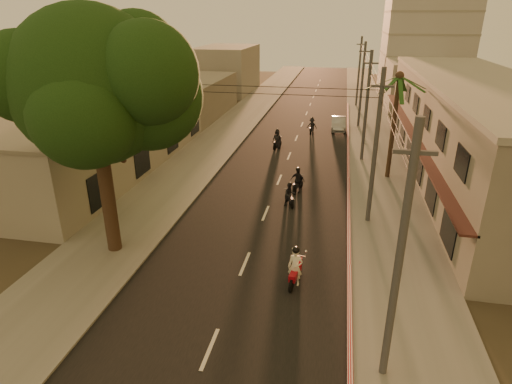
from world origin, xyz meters
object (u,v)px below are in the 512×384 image
palm_tree (399,82)px  parked_car (338,124)px  scooter_red (295,268)px  scooter_far_a (277,140)px  broadleaf_tree (102,87)px  scooter_far_b (312,126)px  scooter_mid_a (290,195)px  scooter_mid_b (298,181)px

palm_tree → parked_car: (-3.95, 14.25, -6.46)m
scooter_red → scooter_far_a: 21.70m
broadleaf_tree → scooter_far_a: 21.99m
scooter_red → scooter_far_b: 27.43m
scooter_far_a → scooter_red: bearing=-65.7°
scooter_mid_a → scooter_far_b: bearing=65.4°
broadleaf_tree → scooter_far_b: 28.28m
scooter_mid_a → scooter_mid_b: 2.45m
scooter_far_a → parked_car: (5.44, 8.15, -0.15)m
scooter_mid_a → scooter_mid_b: size_ratio=0.89×
scooter_red → scooter_mid_b: size_ratio=1.10×
scooter_red → scooter_far_b: (-1.28, 27.40, -0.07)m
broadleaf_tree → scooter_red: size_ratio=6.07×
scooter_red → scooter_mid_b: (-1.07, 11.18, -0.04)m
palm_tree → parked_car: bearing=105.5°
broadleaf_tree → scooter_mid_a: 13.30m
broadleaf_tree → palm_tree: bearing=43.5°
scooter_mid_b → scooter_far_b: bearing=105.8°
broadleaf_tree → scooter_red: (9.25, -1.37, -7.61)m
palm_tree → scooter_far_a: bearing=147.0°
broadleaf_tree → scooter_mid_a: size_ratio=7.46×
scooter_mid_b → parked_car: size_ratio=0.43×
scooter_far_a → scooter_far_b: 6.66m
scooter_mid_a → parked_car: 20.91m
palm_tree → scooter_mid_b: size_ratio=4.51×
scooter_far_b → broadleaf_tree: bearing=-99.9°
palm_tree → scooter_red: 17.33m
palm_tree → scooter_mid_b: 9.89m
palm_tree → scooter_far_b: (-6.65, 12.17, -6.35)m
scooter_mid_a → parked_car: (2.74, 20.73, -0.05)m
broadleaf_tree → scooter_mid_b: broadleaf_tree is taller
broadleaf_tree → scooter_far_a: broadleaf_tree is taller
scooter_mid_a → scooter_far_b: size_ratio=0.92×
scooter_red → parked_car: bearing=96.0°
scooter_mid_b → parked_car: bearing=97.3°
palm_tree → scooter_far_b: bearing=118.6°
palm_tree → scooter_red: palm_tree is taller
scooter_red → broadleaf_tree: bearing=-179.7°
palm_tree → scooter_far_a: palm_tree is taller
broadleaf_tree → scooter_mid_a: (7.92, 7.37, -7.73)m
palm_tree → scooter_mid_a: size_ratio=5.05×
palm_tree → parked_car: 16.13m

